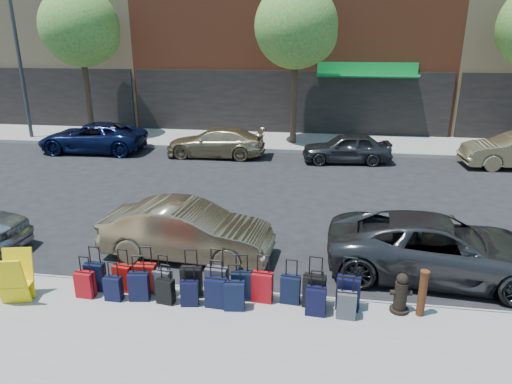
% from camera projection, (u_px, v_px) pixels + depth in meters
% --- Properties ---
extents(ground, '(120.00, 120.00, 0.00)m').
position_uv_depth(ground, '(253.00, 216.00, 13.64)').
color(ground, black).
rests_on(ground, ground).
extents(sidewalk_near, '(60.00, 4.00, 0.15)m').
position_uv_depth(sidewalk_near, '(192.00, 356.00, 7.53)').
color(sidewalk_near, gray).
rests_on(sidewalk_near, ground).
extents(sidewalk_far, '(60.00, 4.00, 0.15)m').
position_uv_depth(sidewalk_far, '(284.00, 141.00, 22.97)').
color(sidewalk_far, gray).
rests_on(sidewalk_far, ground).
extents(curb_near, '(60.00, 0.08, 0.15)m').
position_uv_depth(curb_near, '(220.00, 292.00, 9.42)').
color(curb_near, gray).
rests_on(curb_near, ground).
extents(curb_far, '(60.00, 0.08, 0.15)m').
position_uv_depth(curb_far, '(280.00, 151.00, 21.08)').
color(curb_far, gray).
rests_on(curb_far, ground).
extents(tree_left, '(3.80, 3.80, 7.27)m').
position_uv_depth(tree_left, '(83.00, 29.00, 22.16)').
color(tree_left, black).
rests_on(tree_left, sidewalk_far).
extents(tree_center, '(3.80, 3.80, 7.27)m').
position_uv_depth(tree_center, '(299.00, 29.00, 20.69)').
color(tree_center, black).
rests_on(tree_center, sidewalk_far).
extents(streetlight, '(2.59, 0.18, 8.00)m').
position_uv_depth(streetlight, '(21.00, 46.00, 22.16)').
color(streetlight, '#333338').
rests_on(streetlight, sidewalk_far).
extents(suitcase_front_0, '(0.40, 0.23, 0.94)m').
position_uv_depth(suitcase_front_0, '(95.00, 276.00, 9.31)').
color(suitcase_front_0, black).
rests_on(suitcase_front_0, sidewalk_near).
extents(suitcase_front_1, '(0.40, 0.26, 0.90)m').
position_uv_depth(suitcase_front_1, '(123.00, 278.00, 9.27)').
color(suitcase_front_1, '#9B0D0A').
rests_on(suitcase_front_1, sidewalk_near).
extents(suitcase_front_2, '(0.42, 0.24, 0.98)m').
position_uv_depth(suitcase_front_2, '(146.00, 278.00, 9.23)').
color(suitcase_front_2, '#9B0F0A').
rests_on(suitcase_front_2, sidewalk_near).
extents(suitcase_front_3, '(0.38, 0.25, 0.86)m').
position_uv_depth(suitcase_front_3, '(163.00, 283.00, 9.11)').
color(suitcase_front_3, '#3D3D42').
rests_on(suitcase_front_3, sidewalk_near).
extents(suitcase_front_4, '(0.44, 0.27, 1.00)m').
position_uv_depth(suitcase_front_4, '(191.00, 281.00, 9.07)').
color(suitcase_front_4, black).
rests_on(suitcase_front_4, sidewalk_near).
extents(suitcase_front_5, '(0.44, 0.26, 1.03)m').
position_uv_depth(suitcase_front_5, '(217.00, 282.00, 9.02)').
color(suitcase_front_5, '#3A3A3F').
rests_on(suitcase_front_5, sidewalk_near).
extents(suitcase_front_6, '(0.40, 0.24, 0.94)m').
position_uv_depth(suitcase_front_6, '(242.00, 285.00, 8.96)').
color(suitcase_front_6, black).
rests_on(suitcase_front_6, sidewalk_near).
extents(suitcase_front_7, '(0.42, 0.25, 0.97)m').
position_uv_depth(suitcase_front_7, '(262.00, 287.00, 8.89)').
color(suitcase_front_7, '#A50A11').
rests_on(suitcase_front_7, sidewalk_near).
extents(suitcase_front_8, '(0.39, 0.24, 0.91)m').
position_uv_depth(suitcase_front_8, '(290.00, 289.00, 8.84)').
color(suitcase_front_8, black).
rests_on(suitcase_front_8, sidewalk_near).
extents(suitcase_front_9, '(0.45, 0.29, 1.03)m').
position_uv_depth(suitcase_front_9, '(314.00, 291.00, 8.71)').
color(suitcase_front_9, black).
rests_on(suitcase_front_9, sidewalk_near).
extents(suitcase_front_10, '(0.46, 0.30, 1.05)m').
position_uv_depth(suitcase_front_10, '(348.00, 293.00, 8.64)').
color(suitcase_front_10, black).
rests_on(suitcase_front_10, sidewalk_near).
extents(suitcase_back_0, '(0.37, 0.23, 0.86)m').
position_uv_depth(suitcase_back_0, '(85.00, 284.00, 9.06)').
color(suitcase_back_0, '#A00A11').
rests_on(suitcase_back_0, sidewalk_near).
extents(suitcase_back_1, '(0.34, 0.20, 0.80)m').
position_uv_depth(suitcase_back_1, '(113.00, 288.00, 8.95)').
color(suitcase_back_1, black).
rests_on(suitcase_back_1, sidewalk_near).
extents(suitcase_back_2, '(0.42, 0.28, 0.93)m').
position_uv_depth(suitcase_back_2, '(139.00, 286.00, 8.95)').
color(suitcase_back_2, black).
rests_on(suitcase_back_2, sidewalk_near).
extents(suitcase_back_3, '(0.36, 0.24, 0.81)m').
position_uv_depth(suitcase_back_3, '(165.00, 291.00, 8.85)').
color(suitcase_back_3, black).
rests_on(suitcase_back_3, sidewalk_near).
extents(suitcase_back_4, '(0.37, 0.25, 0.81)m').
position_uv_depth(suitcase_back_4, '(190.00, 293.00, 8.77)').
color(suitcase_back_4, black).
rests_on(suitcase_back_4, sidewalk_near).
extents(suitcase_back_5, '(0.41, 0.25, 0.95)m').
position_uv_depth(suitcase_back_5, '(216.00, 292.00, 8.72)').
color(suitcase_back_5, black).
rests_on(suitcase_back_5, sidewalk_near).
extents(suitcase_back_6, '(0.41, 0.27, 0.92)m').
position_uv_depth(suitcase_back_6, '(234.00, 295.00, 8.63)').
color(suitcase_back_6, black).
rests_on(suitcase_back_6, sidewalk_near).
extents(suitcase_back_9, '(0.39, 0.24, 0.89)m').
position_uv_depth(suitcase_back_9, '(316.00, 301.00, 8.47)').
color(suitcase_back_9, black).
rests_on(suitcase_back_9, sidewalk_near).
extents(suitcase_back_10, '(0.36, 0.22, 0.84)m').
position_uv_depth(suitcase_back_10, '(346.00, 305.00, 8.37)').
color(suitcase_back_10, '#424247').
rests_on(suitcase_back_10, sidewalk_near).
extents(fire_hydrant, '(0.40, 0.36, 0.79)m').
position_uv_depth(fire_hydrant, '(401.00, 294.00, 8.53)').
color(fire_hydrant, black).
rests_on(fire_hydrant, sidewalk_near).
extents(bollard, '(0.17, 0.17, 0.92)m').
position_uv_depth(bollard, '(422.00, 293.00, 8.38)').
color(bollard, '#38190C').
rests_on(bollard, sidewalk_near).
extents(display_rack, '(0.69, 0.73, 1.01)m').
position_uv_depth(display_rack, '(15.00, 278.00, 8.84)').
color(display_rack, yellow).
rests_on(display_rack, sidewalk_near).
extents(car_near_1, '(4.17, 1.67, 1.35)m').
position_uv_depth(car_near_1, '(187.00, 231.00, 10.92)').
color(car_near_1, '#987F5D').
rests_on(car_near_1, ground).
extents(car_near_2, '(4.99, 2.61, 1.34)m').
position_uv_depth(car_near_2, '(438.00, 248.00, 10.06)').
color(car_near_2, '#373639').
rests_on(car_near_2, ground).
extents(car_far_0, '(4.93, 2.45, 1.34)m').
position_uv_depth(car_far_0, '(93.00, 137.00, 21.03)').
color(car_far_0, '#0D153A').
rests_on(car_far_0, ground).
extents(car_far_1, '(4.40, 1.83, 1.27)m').
position_uv_depth(car_far_1, '(216.00, 142.00, 20.21)').
color(car_far_1, '#9B865F').
rests_on(car_far_1, ground).
extents(car_far_2, '(3.83, 1.86, 1.26)m').
position_uv_depth(car_far_2, '(347.00, 148.00, 19.24)').
color(car_far_2, '#2E2E30').
rests_on(car_far_2, ground).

